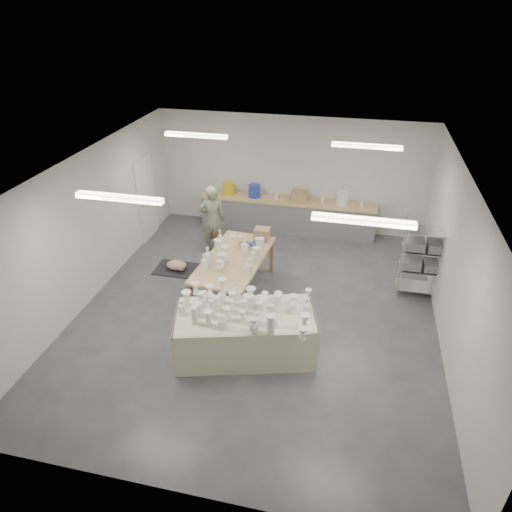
% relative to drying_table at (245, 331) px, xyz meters
% --- Properties ---
extents(room, '(8.00, 8.02, 3.00)m').
position_rel_drying_table_xyz_m(room, '(-0.15, 1.31, 1.59)').
color(room, '#424449').
rests_on(room, ground).
extents(back_counter, '(4.60, 0.60, 1.24)m').
position_rel_drying_table_xyz_m(back_counter, '(-0.06, 4.90, 0.02)').
color(back_counter, tan).
rests_on(back_counter, ground).
extents(wire_shelf, '(0.88, 0.48, 1.80)m').
position_rel_drying_table_xyz_m(wire_shelf, '(3.15, 2.62, 0.45)').
color(wire_shelf, silver).
rests_on(wire_shelf, ground).
extents(drying_table, '(2.62, 1.76, 1.23)m').
position_rel_drying_table_xyz_m(drying_table, '(0.00, 0.00, 0.00)').
color(drying_table, olive).
rests_on(drying_table, ground).
extents(work_table, '(1.35, 2.39, 1.23)m').
position_rel_drying_table_xyz_m(work_table, '(-0.64, 1.84, 0.40)').
color(work_table, tan).
rests_on(work_table, ground).
extents(rug, '(1.00, 0.70, 0.02)m').
position_rel_drying_table_xyz_m(rug, '(-2.23, 2.38, -0.46)').
color(rug, black).
rests_on(rug, ground).
extents(cat, '(0.49, 0.37, 0.20)m').
position_rel_drying_table_xyz_m(cat, '(-2.20, 2.36, -0.35)').
color(cat, white).
rests_on(cat, rug).
extents(potter, '(0.72, 0.57, 1.72)m').
position_rel_drying_table_xyz_m(potter, '(-1.64, 3.43, 0.39)').
color(potter, gray).
rests_on(potter, ground).
extents(red_stool, '(0.41, 0.41, 0.29)m').
position_rel_drying_table_xyz_m(red_stool, '(-1.64, 3.70, -0.21)').
color(red_stool, '#AF2C19').
rests_on(red_stool, ground).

